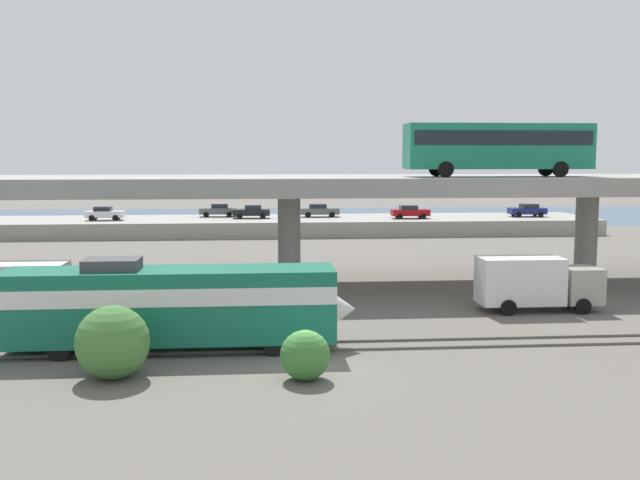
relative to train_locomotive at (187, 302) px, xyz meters
The scene contains 18 objects.
ground_plane 6.96m from the train_locomotive, 37.28° to the right, with size 260.00×260.00×0.00m, color #605B54.
rail_strip_near 5.72m from the train_locomotive, ahead, with size 110.00×0.12×0.12m, color #59544C.
rail_strip_far 5.72m from the train_locomotive, ahead, with size 110.00×0.12×0.12m, color #59544C.
train_locomotive is the anchor object (origin of this frame).
highway_overpass 17.40m from the train_locomotive, 71.82° to the left, with size 96.00×11.20×7.33m.
transit_bus_on_overpass 24.58m from the train_locomotive, 37.25° to the left, with size 12.00×2.68×3.40m.
service_truck_west 10.93m from the train_locomotive, 140.22° to the left, with size 6.80×2.46×3.04m.
service_truck_east 19.92m from the train_locomotive, 20.54° to the left, with size 6.80×2.46×3.04m.
pier_parking_lot 51.29m from the train_locomotive, 84.12° to the left, with size 72.13×11.91×1.69m, color gray.
parked_car_0 53.50m from the train_locomotive, 91.41° to the left, with size 4.25×1.83×1.50m.
parked_car_1 53.31m from the train_locomotive, 78.85° to the left, with size 4.47×1.90×1.50m.
parked_car_2 61.18m from the train_locomotive, 55.77° to the left, with size 4.17×1.98×1.50m.
parked_car_3 51.54m from the train_locomotive, 105.16° to the left, with size 4.05×1.88×1.50m.
parked_car_4 51.07m from the train_locomotive, 87.15° to the left, with size 4.15×1.86×1.50m.
parked_car_5 53.31m from the train_locomotive, 67.60° to the left, with size 4.23×1.89×1.50m.
harbor_water 74.22m from the train_locomotive, 85.94° to the left, with size 140.00×36.00×0.01m, color #2D5170.
shrub_left 4.83m from the train_locomotive, 121.68° to the right, with size 2.88×2.88×2.88m, color #417637.
shrub_right 7.07m from the train_locomotive, 44.73° to the right, with size 1.96×1.96×1.96m, color #397732.
Camera 1 is at (-2.11, -28.85, 8.63)m, focal length 41.66 mm.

